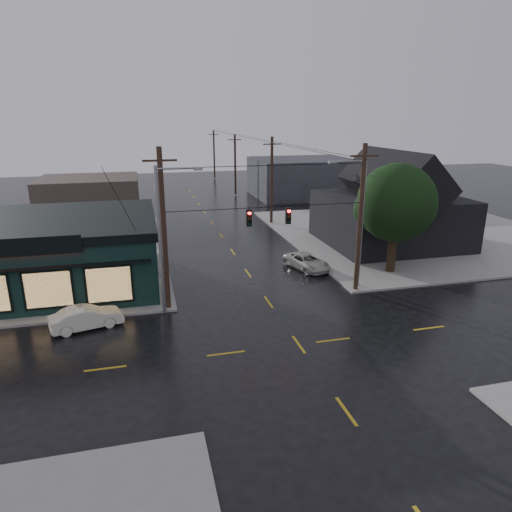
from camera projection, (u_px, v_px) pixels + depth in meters
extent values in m
plane|color=black|center=(299.00, 344.00, 24.64)|extent=(160.00, 160.00, 0.00)
cube|color=gray|center=(416.00, 233.00, 47.83)|extent=(28.00, 28.00, 0.15)
cube|color=black|center=(40.00, 256.00, 32.50)|extent=(16.00, 12.00, 4.20)
cube|color=black|center=(35.00, 223.00, 31.79)|extent=(16.30, 12.30, 0.60)
cube|color=#FF1E14|center=(14.00, 247.00, 26.15)|extent=(7.00, 0.16, 0.90)
cube|color=black|center=(390.00, 219.00, 43.19)|extent=(12.00, 11.00, 4.50)
cylinder|color=black|center=(392.00, 246.00, 35.26)|extent=(0.70, 0.70, 4.07)
sphere|color=black|center=(396.00, 203.00, 34.27)|extent=(5.96, 5.96, 5.96)
cylinder|color=black|center=(267.00, 207.00, 28.80)|extent=(13.00, 0.04, 0.04)
cube|color=#3B2F2B|center=(90.00, 195.00, 57.75)|extent=(12.00, 10.00, 4.40)
cube|color=#2A2A30|center=(301.00, 177.00, 69.24)|extent=(14.00, 12.00, 5.60)
imported|color=#ECEACF|center=(86.00, 318.00, 26.35)|extent=(4.25, 2.40, 1.33)
imported|color=#B5B2A7|center=(307.00, 262.00, 36.58)|extent=(3.21, 4.81, 1.23)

